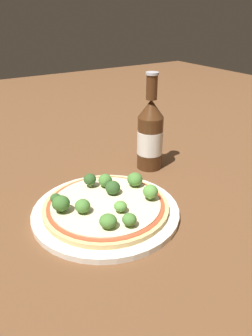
% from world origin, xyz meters
% --- Properties ---
extents(ground_plane, '(3.00, 3.00, 0.00)m').
position_xyz_m(ground_plane, '(0.00, 0.00, 0.00)').
color(ground_plane, brown).
extents(plate, '(0.30, 0.30, 0.01)m').
position_xyz_m(plate, '(0.01, -0.01, 0.01)').
color(plate, silver).
rests_on(plate, ground_plane).
extents(pizza, '(0.25, 0.25, 0.01)m').
position_xyz_m(pizza, '(0.01, -0.01, 0.02)').
color(pizza, tan).
rests_on(pizza, plate).
extents(broccoli_floret_0, '(0.03, 0.03, 0.03)m').
position_xyz_m(broccoli_floret_0, '(0.10, 0.02, 0.04)').
color(broccoli_floret_0, '#6B8E51').
rests_on(broccoli_floret_0, pizza).
extents(broccoli_floret_1, '(0.03, 0.03, 0.03)m').
position_xyz_m(broccoli_floret_1, '(0.04, 0.02, 0.04)').
color(broccoli_floret_1, '#6B8E51').
rests_on(broccoli_floret_1, pizza).
extents(broccoli_floret_2, '(0.03, 0.03, 0.03)m').
position_xyz_m(broccoli_floret_2, '(0.10, -0.05, 0.04)').
color(broccoli_floret_2, '#6B8E51').
rests_on(broccoli_floret_2, pizza).
extents(broccoli_floret_3, '(0.03, 0.03, 0.03)m').
position_xyz_m(broccoli_floret_3, '(0.01, -0.10, 0.04)').
color(broccoli_floret_3, '#6B8E51').
rests_on(broccoli_floret_3, pizza).
extents(broccoli_floret_4, '(0.03, 0.03, 0.03)m').
position_xyz_m(broccoli_floret_4, '(-0.04, -0.01, 0.04)').
color(broccoli_floret_4, '#6B8E51').
rests_on(broccoli_floret_4, pizza).
extents(broccoli_floret_5, '(0.03, 0.03, 0.02)m').
position_xyz_m(broccoli_floret_5, '(0.02, -0.05, 0.04)').
color(broccoli_floret_5, '#6B8E51').
rests_on(broccoli_floret_5, pizza).
extents(broccoli_floret_6, '(0.03, 0.03, 0.03)m').
position_xyz_m(broccoli_floret_6, '(0.02, 0.07, 0.04)').
color(broccoli_floret_6, '#6B8E51').
rests_on(broccoli_floret_6, pizza).
extents(broccoli_floret_7, '(0.03, 0.03, 0.03)m').
position_xyz_m(broccoli_floret_7, '(0.05, 0.05, 0.04)').
color(broccoli_floret_7, '#6B8E51').
rests_on(broccoli_floret_7, pizza).
extents(broccoli_floret_8, '(0.02, 0.02, 0.02)m').
position_xyz_m(broccoli_floret_8, '(-0.07, 0.04, 0.04)').
color(broccoli_floret_8, '#6B8E51').
rests_on(broccoli_floret_8, pizza).
extents(broccoli_floret_9, '(0.03, 0.03, 0.03)m').
position_xyz_m(broccoli_floret_9, '(-0.07, 0.01, 0.04)').
color(broccoli_floret_9, '#6B8E51').
rests_on(broccoli_floret_9, pizza).
extents(broccoli_floret_10, '(0.03, 0.03, 0.03)m').
position_xyz_m(broccoli_floret_10, '(-0.02, -0.08, 0.04)').
color(broccoli_floret_10, '#6B8E51').
rests_on(broccoli_floret_10, pizza).
extents(beer_bottle, '(0.06, 0.06, 0.24)m').
position_xyz_m(beer_bottle, '(0.22, 0.12, 0.09)').
color(beer_bottle, '#472814').
rests_on(beer_bottle, ground_plane).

